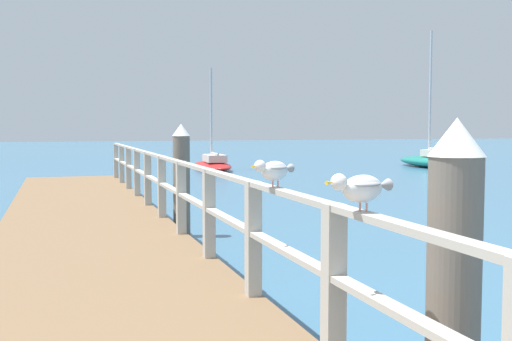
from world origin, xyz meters
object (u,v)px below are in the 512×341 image
dock_piling_near (453,296)px  seagull_background (274,170)px  seagull_foreground (361,187)px  boat_0 (433,160)px  boat_4 (213,164)px  dock_piling_far (182,180)px

dock_piling_near → seagull_background: 1.84m
seagull_foreground → boat_0: 25.34m
seagull_background → boat_4: size_ratio=0.10×
seagull_foreground → boat_4: size_ratio=0.11×
boat_0 → boat_4: 9.84m
boat_4 → dock_piling_far: bearing=-102.9°
seagull_foreground → seagull_background: same height
seagull_foreground → dock_piling_near: bearing=-146.1°
dock_piling_far → boat_0: 19.61m
dock_piling_far → seagull_background: size_ratio=4.40×
dock_piling_far → seagull_background: bearing=-93.9°
dock_piling_near → seagull_background: bearing=102.7°
boat_0 → boat_4: (-9.75, 1.37, -0.07)m
dock_piling_near → seagull_background: (-0.39, 1.71, 0.55)m
boat_0 → boat_4: boat_0 is taller
seagull_background → boat_0: size_ratio=0.07×
seagull_background → boat_4: (4.62, 20.79, -1.23)m
seagull_foreground → seagull_background: 1.42m
seagull_background → boat_0: bearing=-69.2°
dock_piling_near → dock_piling_far: 7.40m
dock_piling_near → seagull_foreground: size_ratio=4.03×
seagull_background → boat_4: boat_4 is taller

